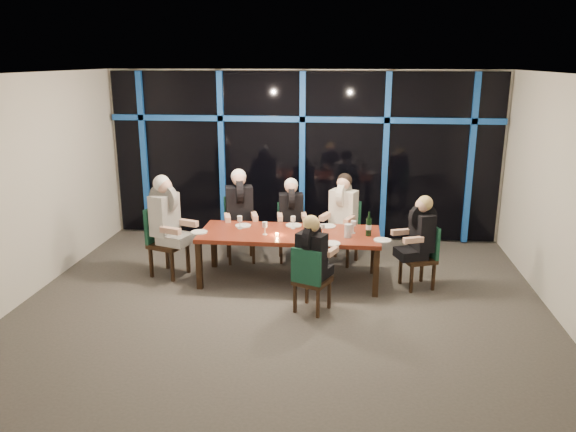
{
  "coord_description": "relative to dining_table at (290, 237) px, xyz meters",
  "views": [
    {
      "loc": [
        0.84,
        -6.91,
        3.18
      ],
      "look_at": [
        0.0,
        0.6,
        1.05
      ],
      "focal_mm": 35.0,
      "sensor_mm": 36.0,
      "label": 1
    }
  ],
  "objects": [
    {
      "name": "room",
      "position": [
        0.0,
        -0.8,
        1.34
      ],
      "size": [
        7.04,
        7.0,
        3.02
      ],
      "color": "#4F4A45",
      "rests_on": "ground"
    },
    {
      "name": "window_wall",
      "position": [
        0.01,
        2.13,
        0.87
      ],
      "size": [
        6.86,
        0.43,
        2.94
      ],
      "color": "black",
      "rests_on": "ground"
    },
    {
      "name": "dining_table",
      "position": [
        0.0,
        0.0,
        0.0
      ],
      "size": [
        2.6,
        1.0,
        0.75
      ],
      "color": "maroon",
      "rests_on": "ground"
    },
    {
      "name": "chair_far_left",
      "position": [
        -0.91,
        0.86,
        -0.11
      ],
      "size": [
        0.59,
        0.59,
        1.02
      ],
      "rotation": [
        0.0,
        0.0,
        0.28
      ],
      "color": "black",
      "rests_on": "ground"
    },
    {
      "name": "chair_far_mid",
      "position": [
        -0.08,
        0.97,
        -0.17
      ],
      "size": [
        0.49,
        0.49,
        0.92
      ],
      "rotation": [
        0.0,
        0.0,
        0.17
      ],
      "color": "black",
      "rests_on": "ground"
    },
    {
      "name": "chair_far_right",
      "position": [
        0.78,
        0.95,
        -0.13
      ],
      "size": [
        0.6,
        0.6,
        0.99
      ],
      "rotation": [
        0.0,
        0.0,
        -0.38
      ],
      "color": "black",
      "rests_on": "ground"
    },
    {
      "name": "chair_end_left",
      "position": [
        -1.92,
        0.06,
        -0.1
      ],
      "size": [
        0.62,
        0.62,
        1.05
      ],
      "rotation": [
        0.0,
        0.0,
        1.23
      ],
      "color": "black",
      "rests_on": "ground"
    },
    {
      "name": "chair_end_right",
      "position": [
        1.92,
        -0.01,
        -0.17
      ],
      "size": [
        0.55,
        0.55,
        0.92
      ],
      "rotation": [
        0.0,
        0.0,
        5.09
      ],
      "color": "black",
      "rests_on": "ground"
    },
    {
      "name": "chair_near_mid",
      "position": [
        0.37,
        -1.06,
        -0.19
      ],
      "size": [
        0.54,
        0.54,
        0.89
      ],
      "rotation": [
        0.0,
        0.0,
        2.74
      ],
      "color": "black",
      "rests_on": "ground"
    },
    {
      "name": "diner_far_left",
      "position": [
        -0.88,
        0.78,
        0.29
      ],
      "size": [
        0.6,
        0.69,
        1.0
      ],
      "rotation": [
        0.0,
        0.0,
        0.28
      ],
      "color": "black",
      "rests_on": "ground"
    },
    {
      "name": "diner_far_mid",
      "position": [
        -0.07,
        0.89,
        0.2
      ],
      "size": [
        0.5,
        0.61,
        0.9
      ],
      "rotation": [
        0.0,
        0.0,
        0.17
      ],
      "color": "black",
      "rests_on": "ground"
    },
    {
      "name": "diner_far_right",
      "position": [
        0.75,
        0.87,
        0.26
      ],
      "size": [
        0.61,
        0.68,
        0.96
      ],
      "rotation": [
        0.0,
        0.0,
        -0.38
      ],
      "color": "silver",
      "rests_on": "ground"
    },
    {
      "name": "diner_end_left",
      "position": [
        -1.83,
        0.03,
        0.32
      ],
      "size": [
        0.72,
        0.63,
        1.02
      ],
      "rotation": [
        0.0,
        0.0,
        1.23
      ],
      "color": "black",
      "rests_on": "ground"
    },
    {
      "name": "diner_end_right",
      "position": [
        1.84,
        -0.04,
        0.2
      ],
      "size": [
        0.63,
        0.57,
        0.9
      ],
      "rotation": [
        0.0,
        0.0,
        5.09
      ],
      "color": "black",
      "rests_on": "ground"
    },
    {
      "name": "diner_near_mid",
      "position": [
        0.4,
        -0.99,
        0.17
      ],
      "size": [
        0.55,
        0.61,
        0.87
      ],
      "rotation": [
        0.0,
        0.0,
        2.74
      ],
      "color": "black",
      "rests_on": "ground"
    },
    {
      "name": "plate_far_left",
      "position": [
        -0.73,
        0.23,
        0.08
      ],
      "size": [
        0.24,
        0.24,
        0.01
      ],
      "primitive_type": "cylinder",
      "color": "white",
      "rests_on": "dining_table"
    },
    {
      "name": "plate_far_mid",
      "position": [
        0.03,
        0.33,
        0.08
      ],
      "size": [
        0.24,
        0.24,
        0.01
      ],
      "primitive_type": "cylinder",
      "color": "white",
      "rests_on": "dining_table"
    },
    {
      "name": "plate_far_right",
      "position": [
        0.54,
        0.34,
        0.08
      ],
      "size": [
        0.24,
        0.24,
        0.01
      ],
      "primitive_type": "cylinder",
      "color": "white",
      "rests_on": "dining_table"
    },
    {
      "name": "plate_end_left",
      "position": [
        -1.28,
        -0.16,
        0.08
      ],
      "size": [
        0.24,
        0.24,
        0.01
      ],
      "primitive_type": "cylinder",
      "color": "white",
      "rests_on": "dining_table"
    },
    {
      "name": "plate_end_right",
      "position": [
        1.28,
        -0.25,
        0.08
      ],
      "size": [
        0.24,
        0.24,
        0.01
      ],
      "primitive_type": "cylinder",
      "color": "white",
      "rests_on": "dining_table"
    },
    {
      "name": "plate_near_mid",
      "position": [
        0.62,
        -0.47,
        0.08
      ],
      "size": [
        0.24,
        0.24,
        0.01
      ],
      "primitive_type": "cylinder",
      "color": "white",
      "rests_on": "dining_table"
    },
    {
      "name": "wine_bottle",
      "position": [
        1.13,
        -0.04,
        0.2
      ],
      "size": [
        0.08,
        0.08,
        0.35
      ],
      "rotation": [
        0.0,
        0.0,
        -0.05
      ],
      "color": "black",
      "rests_on": "dining_table"
    },
    {
      "name": "water_pitcher",
      "position": [
        0.84,
        -0.15,
        0.16
      ],
      "size": [
        0.12,
        0.11,
        0.19
      ],
      "rotation": [
        0.0,
        0.0,
        -0.29
      ],
      "color": "silver",
      "rests_on": "dining_table"
    },
    {
      "name": "tea_light",
      "position": [
        -0.16,
        -0.16,
        0.08
      ],
      "size": [
        0.05,
        0.05,
        0.03
      ],
      "primitive_type": "cylinder",
      "color": "#FEA34C",
      "rests_on": "dining_table"
    },
    {
      "name": "wine_glass_a",
      "position": [
        -0.34,
        -0.15,
        0.2
      ],
      "size": [
        0.07,
        0.07,
        0.19
      ],
      "color": "silver",
      "rests_on": "dining_table"
    },
    {
      "name": "wine_glass_b",
      "position": [
        0.03,
        0.19,
        0.21
      ],
      "size": [
        0.07,
        0.07,
        0.19
      ],
      "color": "silver",
      "rests_on": "dining_table"
    },
    {
      "name": "wine_glass_c",
      "position": [
        0.48,
        -0.06,
        0.18
      ],
      "size": [
        0.06,
        0.06,
        0.16
      ],
      "color": "silver",
      "rests_on": "dining_table"
    },
    {
      "name": "wine_glass_d",
      "position": [
        -0.75,
        0.09,
        0.21
      ],
      "size": [
        0.08,
        0.08,
        0.19
      ],
      "color": "white",
      "rests_on": "dining_table"
    },
    {
      "name": "wine_glass_e",
      "position": [
        0.92,
        0.06,
        0.2
      ],
      "size": [
        0.07,
        0.07,
        0.19
      ],
      "color": "silver",
      "rests_on": "dining_table"
    }
  ]
}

